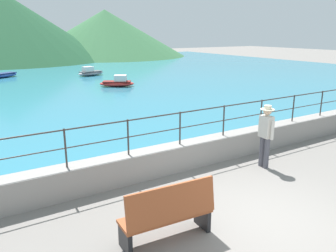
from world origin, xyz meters
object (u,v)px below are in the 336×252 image
at_px(bench_main, 169,213).
at_px(boat_1, 4,75).
at_px(boat_2, 118,82).
at_px(boat_0, 90,72).
at_px(person_walking, 266,133).

height_order(bench_main, boat_1, bench_main).
relative_size(bench_main, boat_1, 0.71).
bearing_deg(boat_2, boat_0, 86.03).
xyz_separation_m(boat_1, boat_2, (5.79, -9.13, 0.07)).
height_order(boat_1, boat_2, boat_2).
bearing_deg(boat_0, boat_2, -93.97).
distance_m(boat_0, boat_1, 6.76).
relative_size(bench_main, person_walking, 0.99).
xyz_separation_m(boat_0, boat_2, (-0.45, -6.55, 0.00)).
height_order(person_walking, boat_2, person_walking).
height_order(boat_0, boat_1, boat_0).
distance_m(person_walking, boat_0, 21.81).
xyz_separation_m(person_walking, boat_0, (2.77, 21.63, -0.65)).
bearing_deg(boat_2, person_walking, -98.72).
bearing_deg(boat_1, person_walking, -81.82).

